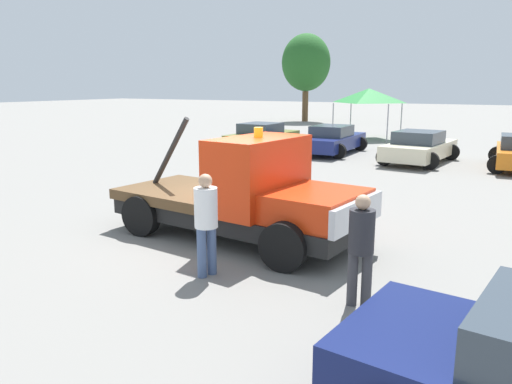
{
  "coord_description": "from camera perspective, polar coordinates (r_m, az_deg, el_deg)",
  "views": [
    {
      "loc": [
        5.34,
        -8.71,
        3.2
      ],
      "look_at": [
        0.5,
        0.0,
        1.05
      ],
      "focal_mm": 35.0,
      "sensor_mm": 36.0,
      "label": 1
    }
  ],
  "objects": [
    {
      "name": "person_near_truck",
      "position": [
        7.39,
        11.93,
        -5.66
      ],
      "size": [
        0.37,
        0.37,
        1.68
      ],
      "rotation": [
        0.0,
        0.0,
        1.95
      ],
      "color": "#38383D",
      "rests_on": "ground"
    },
    {
      "name": "parked_car_olive",
      "position": [
        25.07,
        0.73,
        6.34
      ],
      "size": [
        2.6,
        4.55,
        1.34
      ],
      "rotation": [
        0.0,
        0.0,
        1.53
      ],
      "color": "olive",
      "rests_on": "ground"
    },
    {
      "name": "traffic_cone",
      "position": [
        15.76,
        -2.4,
        1.39
      ],
      "size": [
        0.4,
        0.4,
        0.55
      ],
      "color": "black",
      "rests_on": "ground"
    },
    {
      "name": "ground_plane",
      "position": [
        10.71,
        -2.35,
        -5.22
      ],
      "size": [
        160.0,
        160.0,
        0.0
      ],
      "primitive_type": "plane",
      "color": "gray"
    },
    {
      "name": "canopy_tent_green",
      "position": [
        30.79,
        12.78,
        10.69
      ],
      "size": [
        3.28,
        3.28,
        2.98
      ],
      "color": "#9E9EA3",
      "rests_on": "ground"
    },
    {
      "name": "person_at_hood",
      "position": [
        8.39,
        -5.73,
        -2.95
      ],
      "size": [
        0.39,
        0.39,
        1.77
      ],
      "rotation": [
        0.0,
        0.0,
        2.84
      ],
      "color": "#475B84",
      "rests_on": "ground"
    },
    {
      "name": "parked_car_cream",
      "position": [
        21.86,
        18.16,
        4.87
      ],
      "size": [
        2.81,
        4.73,
        1.34
      ],
      "rotation": [
        0.0,
        0.0,
        1.46
      ],
      "color": "beige",
      "rests_on": "ground"
    },
    {
      "name": "tow_truck",
      "position": [
        10.27,
        -0.89,
        -0.59
      ],
      "size": [
        5.73,
        2.79,
        2.51
      ],
      "rotation": [
        0.0,
        0.0,
        -0.11
      ],
      "color": "black",
      "rests_on": "ground"
    },
    {
      "name": "tree_left",
      "position": [
        44.89,
        5.74,
        14.48
      ],
      "size": [
        4.21,
        4.21,
        7.51
      ],
      "color": "brown",
      "rests_on": "ground"
    },
    {
      "name": "parked_car_navy",
      "position": [
        23.89,
        8.77,
        5.91
      ],
      "size": [
        2.39,
        4.79,
        1.34
      ],
      "rotation": [
        0.0,
        0.0,
        1.58
      ],
      "color": "navy",
      "rests_on": "ground"
    }
  ]
}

